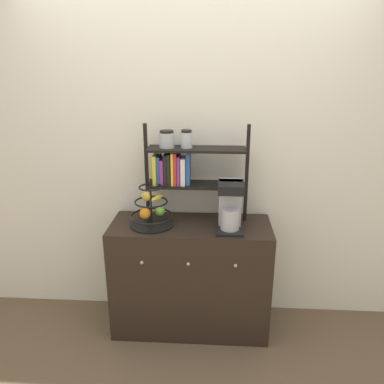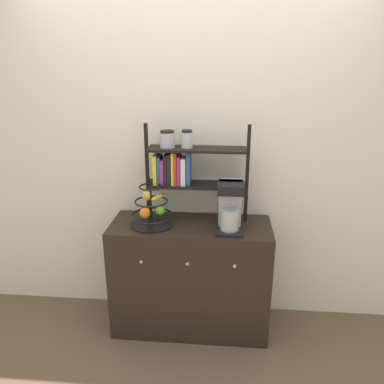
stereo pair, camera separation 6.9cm
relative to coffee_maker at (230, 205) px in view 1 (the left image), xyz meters
name	(u,v)px [view 1 (the left image)]	position (x,y,z in m)	size (l,w,h in m)	color
ground_plane	(189,344)	(-0.28, -0.18, -1.04)	(12.00, 12.00, 0.00)	brown
wall_back	(193,156)	(-0.28, 0.33, 0.26)	(7.00, 0.05, 2.60)	silver
sideboard	(191,276)	(-0.28, 0.05, -0.61)	(1.16, 0.48, 0.86)	black
coffee_maker	(230,205)	(0.00, 0.00, 0.00)	(0.18, 0.24, 0.35)	black
fruit_stand	(151,211)	(-0.56, 0.02, -0.06)	(0.31, 0.31, 0.35)	black
shelf_hutch	(181,164)	(-0.35, 0.16, 0.24)	(0.74, 0.20, 0.71)	black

